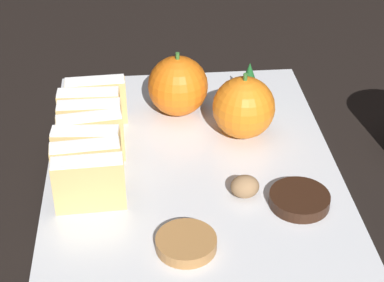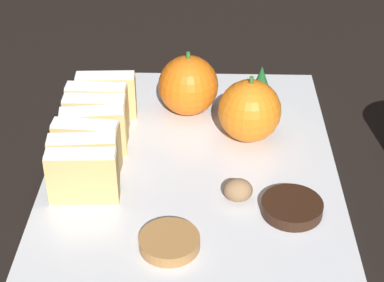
{
  "view_description": "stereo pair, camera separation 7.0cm",
  "coord_description": "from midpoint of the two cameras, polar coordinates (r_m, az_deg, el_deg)",
  "views": [
    {
      "loc": [
        -0.05,
        -0.6,
        0.45
      ],
      "look_at": [
        0.0,
        0.0,
        0.04
      ],
      "focal_mm": 60.0,
      "sensor_mm": 36.0,
      "label": 1
    },
    {
      "loc": [
        0.02,
        -0.6,
        0.45
      ],
      "look_at": [
        0.0,
        0.0,
        0.04
      ],
      "focal_mm": 60.0,
      "sensor_mm": 36.0,
      "label": 2
    }
  ],
  "objects": [
    {
      "name": "stollen_slice_back",
      "position": [
        0.81,
        -10.94,
        3.43
      ],
      "size": [
        0.07,
        0.02,
        0.06
      ],
      "color": "tan",
      "rests_on": "serving_platter"
    },
    {
      "name": "serving_platter",
      "position": [
        0.75,
        -2.69,
        -2.38
      ],
      "size": [
        0.33,
        0.44,
        0.01
      ],
      "color": "silver",
      "rests_on": "ground_plane"
    },
    {
      "name": "evergreen_sprig",
      "position": [
        0.84,
        2.7,
        5.01
      ],
      "size": [
        0.04,
        0.04,
        0.06
      ],
      "color": "#195623",
      "rests_on": "serving_platter"
    },
    {
      "name": "stollen_slice_fifth",
      "position": [
        0.77,
        -11.61,
        1.28
      ],
      "size": [
        0.07,
        0.02,
        0.06
      ],
      "color": "tan",
      "rests_on": "serving_platter"
    },
    {
      "name": "orange_near",
      "position": [
        0.77,
        2.04,
        2.91
      ],
      "size": [
        0.08,
        0.08,
        0.08
      ],
      "color": "orange",
      "rests_on": "serving_platter"
    },
    {
      "name": "orange_far",
      "position": [
        0.82,
        -3.72,
        4.84
      ],
      "size": [
        0.08,
        0.08,
        0.08
      ],
      "color": "orange",
      "rests_on": "serving_platter"
    },
    {
      "name": "walnut",
      "position": [
        0.68,
        1.81,
        -4.17
      ],
      "size": [
        0.03,
        0.03,
        0.03
      ],
      "color": "#8E6B47",
      "rests_on": "serving_platter"
    },
    {
      "name": "ground_plane",
      "position": [
        0.75,
        -2.67,
        -2.75
      ],
      "size": [
        6.0,
        6.0,
        0.0
      ],
      "primitive_type": "plane",
      "color": "black"
    },
    {
      "name": "stollen_slice_sixth",
      "position": [
        0.79,
        -11.59,
        2.37
      ],
      "size": [
        0.07,
        0.02,
        0.06
      ],
      "color": "tan",
      "rests_on": "serving_platter"
    },
    {
      "name": "stollen_slice_front",
      "position": [
        0.67,
        -12.09,
        -3.85
      ],
      "size": [
        0.07,
        0.02,
        0.06
      ],
      "color": "tan",
      "rests_on": "serving_platter"
    },
    {
      "name": "stollen_slice_third",
      "position": [
        0.72,
        -12.06,
        -1.13
      ],
      "size": [
        0.08,
        0.03,
        0.06
      ],
      "color": "tan",
      "rests_on": "serving_platter"
    },
    {
      "name": "gingerbread_cookie",
      "position": [
        0.63,
        -3.74,
        -9.17
      ],
      "size": [
        0.06,
        0.06,
        0.01
      ],
      "color": "#A3703D",
      "rests_on": "serving_platter"
    },
    {
      "name": "stollen_slice_second",
      "position": [
        0.7,
        -12.18,
        -2.45
      ],
      "size": [
        0.08,
        0.03,
        0.06
      ],
      "color": "tan",
      "rests_on": "serving_platter"
    },
    {
      "name": "stollen_slice_fourth",
      "position": [
        0.74,
        -11.65,
        0.12
      ],
      "size": [
        0.08,
        0.03,
        0.06
      ],
      "color": "tan",
      "rests_on": "serving_platter"
    },
    {
      "name": "chocolate_cookie",
      "position": [
        0.68,
        6.64,
        -5.3
      ],
      "size": [
        0.06,
        0.06,
        0.01
      ],
      "color": "black",
      "rests_on": "serving_platter"
    }
  ]
}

